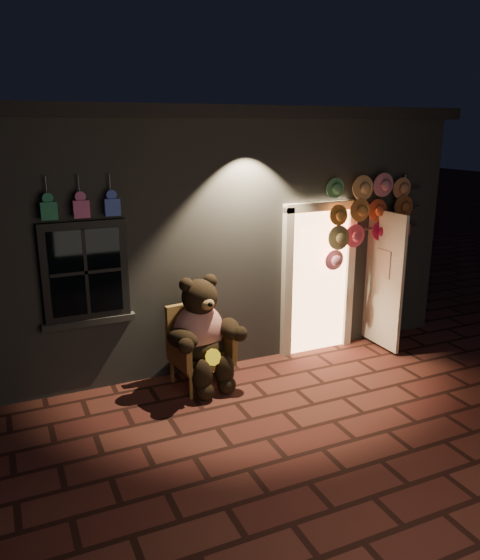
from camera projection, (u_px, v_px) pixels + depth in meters
ground at (283, 412)px, 6.35m from camera, size 60.00×60.00×0.00m
shop_building at (173, 215)px, 9.37m from camera, size 7.30×5.95×3.51m
wicker_armchair at (198, 345)px, 6.95m from camera, size 0.78×0.72×1.03m
teddy_bear at (202, 334)px, 6.79m from camera, size 1.04×0.86×1.45m
hat_rack at (369, 216)px, 7.74m from camera, size 1.68×0.22×2.54m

